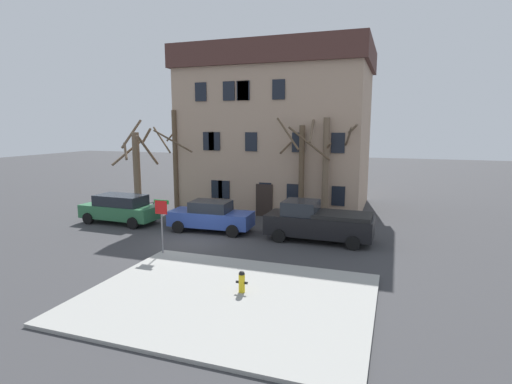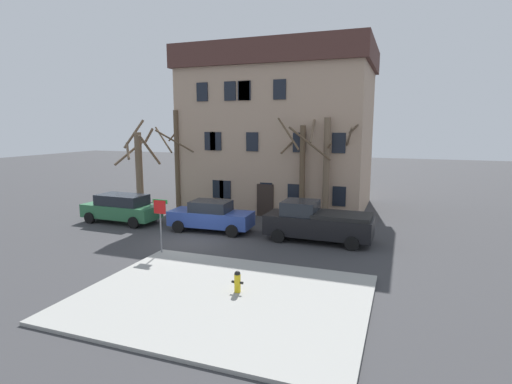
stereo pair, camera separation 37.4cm
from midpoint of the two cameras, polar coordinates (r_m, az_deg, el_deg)
name	(u,v)px [view 2 (the right image)]	position (r m, az deg, el deg)	size (l,w,h in m)	color
ground_plane	(193,242)	(20.64, -8.38, -7.04)	(120.00, 120.00, 0.00)	#38383A
sidewalk_slab	(222,297)	(14.06, -4.05, -14.72)	(9.61, 7.47, 0.12)	#999993
building_main	(279,128)	(29.49, 3.68, 9.05)	(13.02, 8.61, 11.15)	tan
tree_bare_near	(139,164)	(30.63, -15.97, 3.86)	(2.93, 2.88, 6.27)	brown
tree_bare_mid	(177,156)	(28.24, -10.78, 5.05)	(3.07, 3.19, 7.22)	brown
tree_bare_far	(303,166)	(24.53, 7.14, 3.73)	(3.44, 3.66, 7.54)	brown
tree_bare_end	(328,167)	(24.25, 10.58, 3.58)	(2.78, 2.76, 6.45)	brown
car_green_wagon	(122,208)	(25.53, -18.16, -2.16)	(4.81, 2.16, 1.72)	#2D6B42
car_blue_sedan	(211,216)	(22.42, -5.94, -3.41)	(4.70, 2.11, 1.71)	#2D4799
pickup_truck_black	(317,222)	(20.62, 9.25, -4.28)	(5.39, 2.27, 2.02)	black
fire_hydrant	(237,281)	(14.15, -1.88, -12.54)	(0.42, 0.22, 0.76)	gold
street_sign_pole	(160,216)	(18.45, -12.89, -3.37)	(0.76, 0.07, 2.56)	slate
bicycle_leaning	(152,206)	(28.55, -14.18, -1.88)	(1.73, 0.38, 1.03)	black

